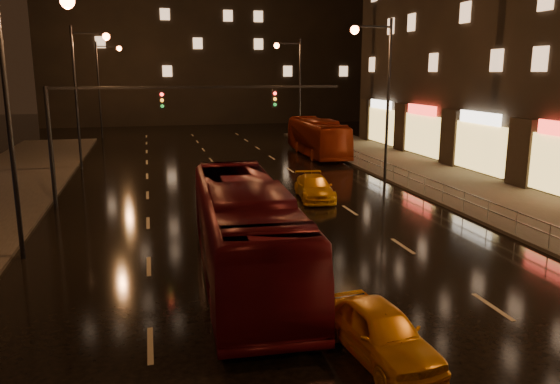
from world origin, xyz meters
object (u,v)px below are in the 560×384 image
bus_red (245,231)px  bus_curb (317,137)px  taxi_far (314,188)px  taxi_near (381,332)px

bus_red → bus_curb: size_ratio=1.09×
bus_curb → taxi_far: size_ratio=2.51×
bus_red → taxi_far: 12.31m
taxi_near → bus_red: bearing=104.2°
bus_red → taxi_near: size_ratio=3.01×
bus_red → taxi_far: bearing=64.6°
bus_red → bus_curb: (10.79, 26.27, -0.13)m
taxi_near → bus_curb: bearing=68.6°
bus_red → taxi_far: bus_red is taller
bus_red → taxi_near: (2.29, -6.01, -0.99)m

